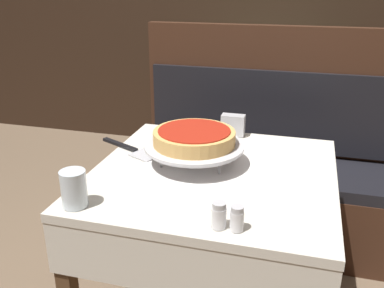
{
  "coord_description": "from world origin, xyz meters",
  "views": [
    {
      "loc": [
        0.29,
        -1.35,
        1.39
      ],
      "look_at": [
        -0.08,
        0.01,
        0.84
      ],
      "focal_mm": 40.0,
      "sensor_mm": 36.0,
      "label": 1
    }
  ],
  "objects_px": {
    "booth_bench": "(271,181)",
    "pepper_shaker": "(237,218)",
    "dining_table_rear": "(264,89)",
    "dining_table_front": "(213,200)",
    "deep_dish_pizza": "(194,137)",
    "condiment_caddy": "(273,67)",
    "pizza_pan_stand": "(194,147)",
    "salt_shaker": "(219,215)",
    "pizza_server": "(131,149)",
    "napkin_holder": "(232,125)",
    "water_glass_near": "(74,189)"
  },
  "relations": [
    {
      "from": "deep_dish_pizza",
      "to": "napkin_holder",
      "type": "xyz_separation_m",
      "value": [
        0.08,
        0.34,
        -0.06
      ]
    },
    {
      "from": "pepper_shaker",
      "to": "water_glass_near",
      "type": "bearing_deg",
      "value": 179.71
    },
    {
      "from": "dining_table_rear",
      "to": "napkin_holder",
      "type": "distance_m",
      "value": 1.26
    },
    {
      "from": "water_glass_near",
      "to": "condiment_caddy",
      "type": "xyz_separation_m",
      "value": [
        0.39,
        2.05,
        -0.01
      ]
    },
    {
      "from": "booth_bench",
      "to": "pepper_shaker",
      "type": "xyz_separation_m",
      "value": [
        -0.01,
        -1.16,
        0.45
      ]
    },
    {
      "from": "dining_table_front",
      "to": "salt_shaker",
      "type": "distance_m",
      "value": 0.4
    },
    {
      "from": "booth_bench",
      "to": "pepper_shaker",
      "type": "relative_size",
      "value": 20.52
    },
    {
      "from": "pizza_server",
      "to": "water_glass_near",
      "type": "relative_size",
      "value": 2.6
    },
    {
      "from": "napkin_holder",
      "to": "water_glass_near",
      "type": "bearing_deg",
      "value": -115.17
    },
    {
      "from": "dining_table_rear",
      "to": "deep_dish_pizza",
      "type": "bearing_deg",
      "value": -93.04
    },
    {
      "from": "dining_table_rear",
      "to": "dining_table_front",
      "type": "bearing_deg",
      "value": -90.09
    },
    {
      "from": "deep_dish_pizza",
      "to": "condiment_caddy",
      "type": "height_order",
      "value": "condiment_caddy"
    },
    {
      "from": "booth_bench",
      "to": "pizza_server",
      "type": "bearing_deg",
      "value": -125.7
    },
    {
      "from": "water_glass_near",
      "to": "pepper_shaker",
      "type": "distance_m",
      "value": 0.49
    },
    {
      "from": "pizza_pan_stand",
      "to": "pizza_server",
      "type": "relative_size",
      "value": 1.23
    },
    {
      "from": "water_glass_near",
      "to": "salt_shaker",
      "type": "distance_m",
      "value": 0.44
    },
    {
      "from": "deep_dish_pizza",
      "to": "booth_bench",
      "type": "bearing_deg",
      "value": 73.23
    },
    {
      "from": "dining_table_rear",
      "to": "deep_dish_pizza",
      "type": "height_order",
      "value": "deep_dish_pizza"
    },
    {
      "from": "booth_bench",
      "to": "salt_shaker",
      "type": "relative_size",
      "value": 19.46
    },
    {
      "from": "water_glass_near",
      "to": "booth_bench",
      "type": "bearing_deg",
      "value": 66.82
    },
    {
      "from": "booth_bench",
      "to": "dining_table_front",
      "type": "bearing_deg",
      "value": -100.54
    },
    {
      "from": "pepper_shaker",
      "to": "dining_table_rear",
      "type": "bearing_deg",
      "value": 94.07
    },
    {
      "from": "deep_dish_pizza",
      "to": "pepper_shaker",
      "type": "distance_m",
      "value": 0.46
    },
    {
      "from": "condiment_caddy",
      "to": "water_glass_near",
      "type": "bearing_deg",
      "value": -100.79
    },
    {
      "from": "pizza_pan_stand",
      "to": "pepper_shaker",
      "type": "distance_m",
      "value": 0.45
    },
    {
      "from": "deep_dish_pizza",
      "to": "condiment_caddy",
      "type": "distance_m",
      "value": 1.67
    },
    {
      "from": "dining_table_rear",
      "to": "pizza_server",
      "type": "bearing_deg",
      "value": -103.29
    },
    {
      "from": "condiment_caddy",
      "to": "pizza_pan_stand",
      "type": "bearing_deg",
      "value": -94.35
    },
    {
      "from": "dining_table_front",
      "to": "condiment_caddy",
      "type": "distance_m",
      "value": 1.71
    },
    {
      "from": "booth_bench",
      "to": "deep_dish_pizza",
      "type": "distance_m",
      "value": 0.95
    },
    {
      "from": "condiment_caddy",
      "to": "pizza_server",
      "type": "bearing_deg",
      "value": -104.12
    },
    {
      "from": "dining_table_front",
      "to": "napkin_holder",
      "type": "bearing_deg",
      "value": 90.47
    },
    {
      "from": "salt_shaker",
      "to": "dining_table_rear",
      "type": "bearing_deg",
      "value": 92.64
    },
    {
      "from": "dining_table_rear",
      "to": "booth_bench",
      "type": "bearing_deg",
      "value": -79.79
    },
    {
      "from": "water_glass_near",
      "to": "salt_shaker",
      "type": "relative_size",
      "value": 1.49
    },
    {
      "from": "pizza_server",
      "to": "salt_shaker",
      "type": "height_order",
      "value": "salt_shaker"
    },
    {
      "from": "water_glass_near",
      "to": "napkin_holder",
      "type": "distance_m",
      "value": 0.81
    },
    {
      "from": "dining_table_front",
      "to": "salt_shaker",
      "type": "xyz_separation_m",
      "value": [
        0.09,
        -0.35,
        0.16
      ]
    },
    {
      "from": "pizza_server",
      "to": "salt_shaker",
      "type": "bearing_deg",
      "value": -45.19
    },
    {
      "from": "dining_table_rear",
      "to": "pizza_pan_stand",
      "type": "distance_m",
      "value": 1.6
    },
    {
      "from": "dining_table_rear",
      "to": "napkin_holder",
      "type": "relative_size",
      "value": 8.03
    },
    {
      "from": "dining_table_front",
      "to": "pizza_pan_stand",
      "type": "xyz_separation_m",
      "value": [
        -0.08,
        0.04,
        0.19
      ]
    },
    {
      "from": "pizza_pan_stand",
      "to": "salt_shaker",
      "type": "height_order",
      "value": "pizza_pan_stand"
    },
    {
      "from": "dining_table_rear",
      "to": "napkin_holder",
      "type": "xyz_separation_m",
      "value": [
        -0.01,
        -1.25,
        0.15
      ]
    },
    {
      "from": "deep_dish_pizza",
      "to": "water_glass_near",
      "type": "height_order",
      "value": "deep_dish_pizza"
    },
    {
      "from": "water_glass_near",
      "to": "condiment_caddy",
      "type": "relative_size",
      "value": 0.69
    },
    {
      "from": "water_glass_near",
      "to": "pepper_shaker",
      "type": "relative_size",
      "value": 1.57
    },
    {
      "from": "dining_table_front",
      "to": "dining_table_rear",
      "type": "bearing_deg",
      "value": 89.91
    },
    {
      "from": "condiment_caddy",
      "to": "deep_dish_pizza",
      "type": "bearing_deg",
      "value": -94.35
    },
    {
      "from": "dining_table_rear",
      "to": "condiment_caddy",
      "type": "height_order",
      "value": "condiment_caddy"
    }
  ]
}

